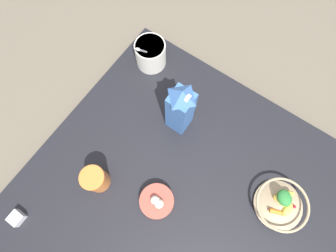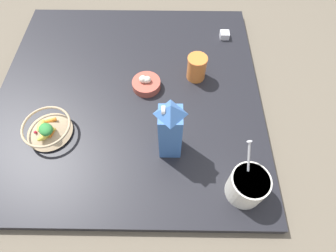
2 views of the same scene
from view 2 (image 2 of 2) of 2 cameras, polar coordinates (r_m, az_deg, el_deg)
ground_plane at (r=1.26m, az=-8.28°, el=6.28°), size 6.00×6.00×0.00m
countertop at (r=1.24m, az=-8.39°, el=6.85°), size 1.19×1.19×0.04m
fruit_bowl at (r=1.16m, az=-24.75°, el=-0.54°), size 0.20×0.20×0.08m
milk_carton at (r=0.93m, az=0.49°, el=-0.81°), size 0.08×0.08×0.29m
yogurt_tub at (r=0.96m, az=16.92°, el=-12.24°), size 0.17×0.13×0.22m
drinking_cup at (r=1.23m, az=6.26°, el=12.60°), size 0.09×0.09×0.12m
spice_jar at (r=1.49m, az=12.19°, el=18.77°), size 0.05×0.05×0.03m
garlic_bowl at (r=1.22m, az=-4.75°, el=9.17°), size 0.13×0.13×0.07m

